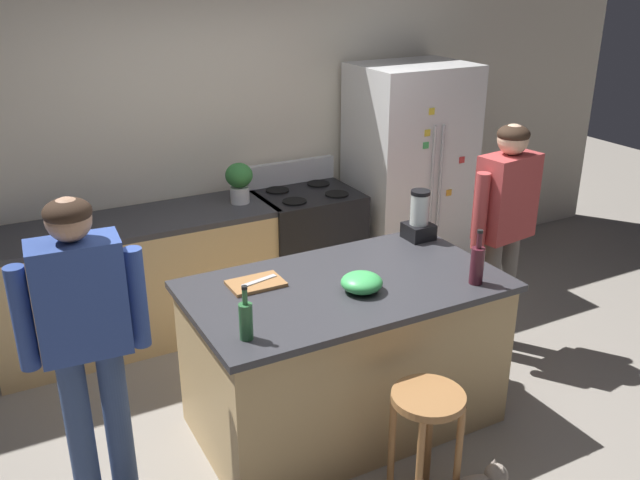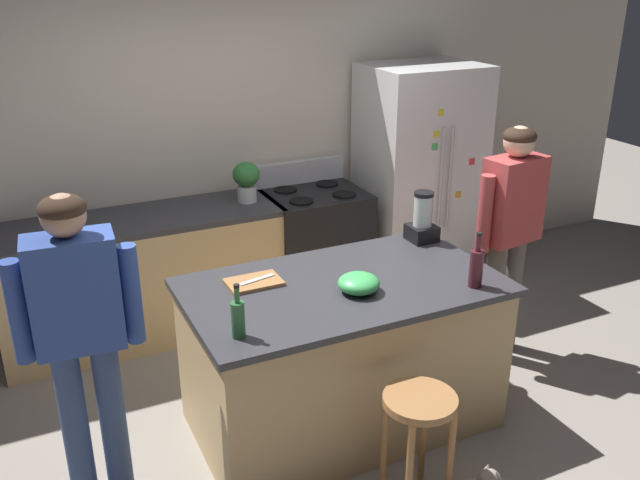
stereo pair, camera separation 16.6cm
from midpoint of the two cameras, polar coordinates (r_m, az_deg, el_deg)
name	(u,v)px [view 1 (the left image)]	position (r m, az deg, el deg)	size (l,w,h in m)	color
ground_plane	(343,419)	(4.30, 0.81, -14.63)	(14.00, 14.00, 0.00)	gray
back_wall	(218,133)	(5.37, -9.34, 8.71)	(8.00, 0.10, 2.70)	beige
kitchen_island	(344,354)	(4.04, 0.84, -9.41)	(1.76, 1.00, 0.91)	tan
back_counter_run	(139,280)	(5.10, -15.71, -3.25)	(2.00, 0.64, 0.91)	tan
refrigerator	(408,177)	(5.74, 6.52, 5.23)	(0.90, 0.73, 1.83)	silver
stove_range	(307,246)	(5.46, -1.96, -0.51)	(0.76, 0.65, 1.09)	black
person_by_island_left	(85,330)	(3.40, -20.25, -7.03)	(0.60, 0.25, 1.64)	#384C7A
person_by_sink_right	(504,219)	(4.72, 14.07, 1.72)	(0.60, 0.27, 1.62)	#66605B
bar_stool	(427,419)	(3.48, 7.45, -14.49)	(0.36, 0.36, 0.65)	#9E6B3D
potted_plant	(239,180)	(5.08, -7.63, 4.94)	(0.20, 0.20, 0.30)	silver
blender_appliance	(419,219)	(4.41, 7.15, 1.76)	(0.17, 0.17, 0.32)	black
bottle_olive_oil	(246,320)	(3.27, -7.62, -6.57)	(0.07, 0.07, 0.28)	#2D6638
bottle_wine	(477,264)	(3.85, 11.69, -1.97)	(0.08, 0.08, 0.32)	#471923
mixing_bowl	(362,282)	(3.71, 2.20, -3.55)	(0.23, 0.23, 0.10)	#3FB259
cutting_board	(256,284)	(3.82, -6.58, -3.61)	(0.30, 0.20, 0.02)	#9E6B3D
chef_knife	(259,281)	(3.82, -6.31, -3.38)	(0.22, 0.03, 0.01)	#B7BABF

